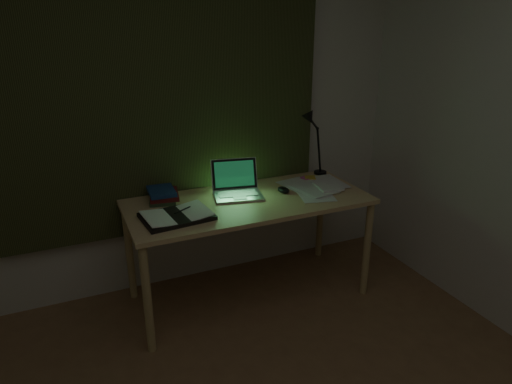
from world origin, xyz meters
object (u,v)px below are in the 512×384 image
desk (249,249)px  desk_lamp (322,141)px  laptop (238,181)px  open_textbook (177,216)px  loose_papers (319,186)px  book_stack (162,194)px

desk → desk_lamp: bearing=21.3°
desk → laptop: bearing=119.8°
open_textbook → loose_papers: open_textbook is taller
desk → laptop: 0.48m
laptop → loose_papers: 0.60m
open_textbook → desk_lamp: (1.22, 0.38, 0.24)m
open_textbook → desk: bearing=5.5°
laptop → book_stack: 0.50m
laptop → book_stack: (-0.48, 0.14, -0.07)m
loose_papers → desk_lamp: 0.40m
open_textbook → loose_papers: (1.05, 0.11, -0.01)m
desk → book_stack: bearing=157.7°
desk → loose_papers: 0.66m
laptop → loose_papers: (0.58, -0.07, -0.10)m
open_textbook → loose_papers: bearing=-0.0°
open_textbook → book_stack: bearing=86.3°
open_textbook → desk_lamp: desk_lamp is taller
book_stack → desk_lamp: desk_lamp is taller
laptop → loose_papers: bearing=4.5°
desk → open_textbook: 0.64m
laptop → book_stack: bearing=175.1°
desk → book_stack: 0.69m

